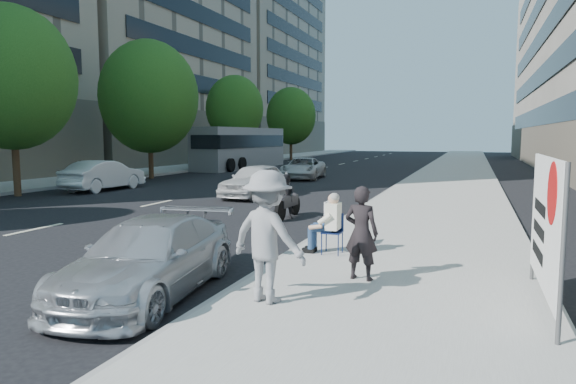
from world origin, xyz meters
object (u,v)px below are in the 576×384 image
at_px(jogger, 268,236).
at_px(white_sedan_far, 303,168).
at_px(bus, 241,148).
at_px(seated_protester, 328,220).
at_px(motorcycle, 287,199).
at_px(pedestrian_woman, 361,233).
at_px(white_sedan_near, 255,180).
at_px(parked_sedan, 149,258).
at_px(protest_banner, 545,222).
at_px(white_sedan_mid, 104,175).

bearing_deg(jogger, white_sedan_far, -57.52).
bearing_deg(bus, white_sedan_far, -43.98).
height_order(seated_protester, bus, bus).
relative_size(white_sedan_far, motorcycle, 2.32).
xyz_separation_m(jogger, pedestrian_woman, (1.08, 1.65, -0.17)).
distance_m(motorcycle, bus, 26.29).
height_order(jogger, white_sedan_near, jogger).
distance_m(seated_protester, pedestrian_woman, 2.07).
xyz_separation_m(white_sedan_far, motorcycle, (4.26, -14.59, -0.02)).
xyz_separation_m(white_sedan_near, white_sedan_far, (-1.00, 9.68, -0.07)).
relative_size(pedestrian_woman, motorcycle, 0.81).
xyz_separation_m(motorcycle, bus, (-12.45, 23.14, 1.00)).
distance_m(parked_sedan, bus, 34.08).
distance_m(jogger, protest_banner, 4.06).
bearing_deg(pedestrian_woman, white_sedan_mid, -29.38).
relative_size(jogger, white_sedan_far, 0.42).
bearing_deg(white_sedan_near, bus, 121.44).
height_order(jogger, motorcycle, jogger).
bearing_deg(motorcycle, protest_banner, -44.67).
relative_size(seated_protester, white_sedan_near, 0.31).
bearing_deg(protest_banner, white_sedan_mid, 145.83).
height_order(jogger, protest_banner, protest_banner).
height_order(jogger, bus, bus).
distance_m(pedestrian_woman, bus, 34.01).
distance_m(jogger, white_sedan_far, 24.01).
xyz_separation_m(pedestrian_woman, bus, (-16.27, 29.86, 0.66)).
height_order(pedestrian_woman, protest_banner, protest_banner).
height_order(jogger, white_sedan_mid, jogger).
bearing_deg(protest_banner, pedestrian_woman, 170.04).
relative_size(jogger, protest_banner, 0.65).
bearing_deg(parked_sedan, pedestrian_woman, 19.65).
relative_size(seated_protester, white_sedan_mid, 0.29).
xyz_separation_m(jogger, white_sedan_near, (-6.00, 13.29, -0.42)).
height_order(seated_protester, white_sedan_far, seated_protester).
relative_size(seated_protester, parked_sedan, 0.30).
bearing_deg(parked_sedan, white_sedan_near, 99.39).
relative_size(jogger, parked_sedan, 0.46).
bearing_deg(white_sedan_near, white_sedan_mid, -175.66).
xyz_separation_m(white_sedan_mid, motorcycle, (11.32, -4.96, -0.09)).
distance_m(seated_protester, motorcycle, 5.67).
bearing_deg(pedestrian_woman, motorcycle, -52.13).
relative_size(seated_protester, bus, 0.11).
bearing_deg(motorcycle, jogger, -69.10).
bearing_deg(motorcycle, parked_sedan, -83.17).
bearing_deg(seated_protester, white_sedan_mid, 144.74).
height_order(jogger, pedestrian_woman, jogger).
xyz_separation_m(pedestrian_woman, motorcycle, (-3.82, 6.72, -0.34)).
xyz_separation_m(jogger, bus, (-15.19, 31.51, 0.49)).
distance_m(white_sedan_near, white_sedan_far, 9.73).
distance_m(pedestrian_woman, protest_banner, 2.87).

